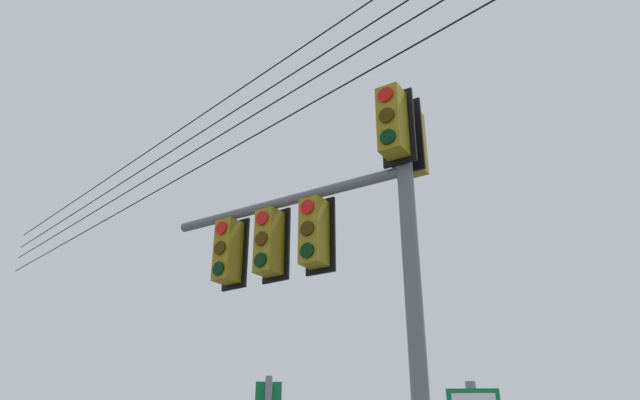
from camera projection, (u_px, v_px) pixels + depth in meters
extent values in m
cylinder|color=slate|center=(418.00, 362.00, 6.07)|extent=(0.20, 0.20, 5.86)
cylinder|color=slate|center=(282.00, 202.00, 7.89)|extent=(3.70, 0.61, 0.14)
cube|color=olive|center=(392.00, 121.00, 7.00)|extent=(0.34, 0.34, 0.90)
cube|color=black|center=(398.00, 128.00, 7.13)|extent=(0.44, 0.10, 1.04)
cylinder|color=red|center=(385.00, 95.00, 6.99)|extent=(0.20, 0.06, 0.20)
cylinder|color=#3C2703|center=(386.00, 115.00, 6.87)|extent=(0.20, 0.06, 0.20)
cylinder|color=black|center=(388.00, 137.00, 6.75)|extent=(0.20, 0.06, 0.20)
cube|color=olive|center=(412.00, 142.00, 7.46)|extent=(0.34, 0.34, 0.90)
cube|color=black|center=(406.00, 137.00, 7.33)|extent=(0.44, 0.10, 1.04)
cylinder|color=red|center=(415.00, 128.00, 7.71)|extent=(0.20, 0.06, 0.20)
cylinder|color=#3C2703|center=(417.00, 147.00, 7.59)|extent=(0.20, 0.06, 0.20)
cylinder|color=black|center=(418.00, 167.00, 7.47)|extent=(0.20, 0.06, 0.20)
cube|color=olive|center=(314.00, 232.00, 7.42)|extent=(0.33, 0.33, 0.90)
cube|color=black|center=(321.00, 236.00, 7.55)|extent=(0.44, 0.09, 1.04)
cylinder|color=red|center=(307.00, 207.00, 7.41)|extent=(0.20, 0.05, 0.20)
cylinder|color=#3C2703|center=(307.00, 228.00, 7.29)|extent=(0.20, 0.05, 0.20)
cylinder|color=black|center=(307.00, 250.00, 7.16)|extent=(0.20, 0.05, 0.20)
cube|color=olive|center=(269.00, 242.00, 7.76)|extent=(0.35, 0.35, 0.90)
cube|color=black|center=(277.00, 246.00, 7.89)|extent=(0.44, 0.12, 1.04)
cylinder|color=red|center=(262.00, 218.00, 7.76)|extent=(0.20, 0.06, 0.20)
cylinder|color=#3C2703|center=(261.00, 239.00, 7.64)|extent=(0.20, 0.06, 0.20)
cylinder|color=black|center=(260.00, 260.00, 7.52)|extent=(0.20, 0.06, 0.20)
cube|color=olive|center=(228.00, 251.00, 8.11)|extent=(0.35, 0.35, 0.90)
cube|color=black|center=(236.00, 254.00, 8.24)|extent=(0.44, 0.12, 1.04)
cylinder|color=red|center=(221.00, 228.00, 8.11)|extent=(0.20, 0.06, 0.20)
cylinder|color=#3C2703|center=(220.00, 248.00, 7.99)|extent=(0.20, 0.06, 0.20)
cylinder|color=black|center=(218.00, 268.00, 7.87)|extent=(0.20, 0.06, 0.20)
cylinder|color=black|center=(329.00, 93.00, 8.61)|extent=(26.77, 10.84, 0.77)
cylinder|color=black|center=(329.00, 69.00, 8.79)|extent=(26.77, 10.84, 0.77)
cylinder|color=black|center=(329.00, 51.00, 8.93)|extent=(26.77, 10.84, 0.77)
cylinder|color=black|center=(329.00, 29.00, 9.11)|extent=(26.77, 10.84, 0.77)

